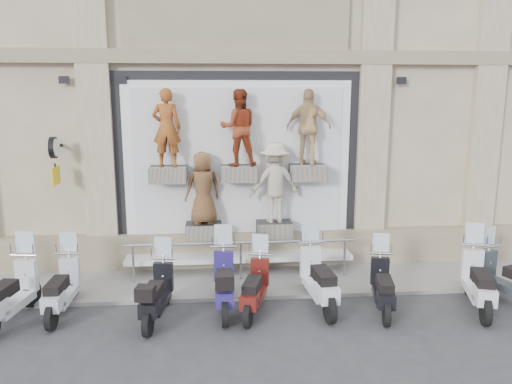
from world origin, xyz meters
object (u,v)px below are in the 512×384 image
scooter_g (319,268)px  scooter_e (224,272)px  clock_sign_bracket (54,155)px  scooter_f (255,278)px  scooter_i (479,271)px  scooter_j (510,269)px  scooter_h (383,277)px  guard_rail (241,262)px  scooter_d (156,283)px  scooter_c (61,278)px  scooter_b (9,283)px

scooter_g → scooter_e: bearing=174.8°
clock_sign_bracket → scooter_f: size_ratio=0.60×
scooter_i → scooter_j: bearing=33.0°
scooter_h → guard_rail: bearing=158.6°
scooter_d → scooter_g: 3.07m
scooter_c → scooter_f: (3.59, -0.23, -0.03)m
scooter_b → scooter_j: size_ratio=1.09×
guard_rail → scooter_b: scooter_b is taller
scooter_c → scooter_e: scooter_e is taller
guard_rail → scooter_e: bearing=-105.9°
guard_rail → scooter_b: 4.52m
scooter_b → scooter_g: 5.65m
scooter_f → scooter_g: size_ratio=0.87×
scooter_h → scooter_j: (2.62, 0.17, 0.02)m
scooter_f → scooter_h: bearing=12.2°
scooter_h → scooter_g: bearing=177.1°
scooter_d → scooter_e: bearing=22.8°
scooter_g → scooter_j: (3.78, -0.13, -0.08)m
scooter_b → scooter_c: 0.86m
clock_sign_bracket → scooter_h: clock_sign_bracket is taller
scooter_g → scooter_j: size_ratio=1.12×
scooter_h → scooter_f: bearing=-172.0°
scooter_b → scooter_g: size_ratio=0.98×
guard_rail → scooter_g: 2.01m
scooter_b → scooter_j: scooter_b is taller
scooter_b → scooter_j: (9.43, 0.09, -0.06)m
scooter_d → scooter_e: size_ratio=0.92×
scooter_i → scooter_g: bearing=-170.5°
scooter_f → scooter_b: bearing=-163.2°
scooter_d → scooter_g: bearing=14.2°
scooter_b → scooter_d: 2.60m
guard_rail → scooter_i: scooter_i is taller
scooter_c → scooter_j: 8.62m
scooter_g → clock_sign_bracket: bearing=155.8°
scooter_f → scooter_j: (5.03, 0.02, 0.02)m
clock_sign_bracket → scooter_j: bearing=-12.3°
clock_sign_bracket → scooter_b: clock_sign_bracket is taller
guard_rail → clock_sign_bracket: size_ratio=4.96×
clock_sign_bracket → scooter_d: size_ratio=0.59×
scooter_b → scooter_i: scooter_i is taller
scooter_h → scooter_e: bearing=-174.3°
clock_sign_bracket → scooter_c: clock_sign_bracket is taller
guard_rail → scooter_g: scooter_g is taller
scooter_f → scooter_c: bearing=-167.8°
scooter_g → scooter_i: 3.03m
clock_sign_bracket → scooter_e: clock_sign_bracket is taller
clock_sign_bracket → scooter_h: bearing=-18.4°
scooter_b → scooter_g: (5.64, 0.22, 0.02)m
scooter_h → scooter_i: 1.85m
scooter_f → scooter_g: (1.25, 0.15, 0.10)m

